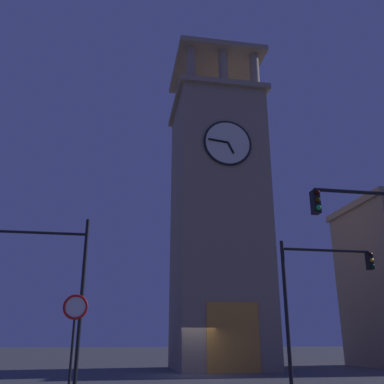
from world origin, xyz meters
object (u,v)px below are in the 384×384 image
object	(u,v)px
traffic_signal_near	(378,253)
traffic_signal_mid	(315,286)
clocktower	(218,217)
no_horn_sign	(75,317)
traffic_signal_far	(56,274)

from	to	relation	value
traffic_signal_near	traffic_signal_mid	size ratio (longest dim) A/B	1.13
clocktower	no_horn_sign	size ratio (longest dim) A/B	8.05
traffic_signal_far	no_horn_sign	world-z (taller)	traffic_signal_far
traffic_signal_mid	no_horn_sign	distance (m)	10.14
traffic_signal_near	no_horn_sign	size ratio (longest dim) A/B	2.09
clocktower	traffic_signal_far	world-z (taller)	clocktower
clocktower	traffic_signal_mid	xyz separation A→B (m)	(-1.39, 11.78, -6.24)
traffic_signal_near	traffic_signal_mid	world-z (taller)	traffic_signal_near
clocktower	traffic_signal_near	world-z (taller)	clocktower
traffic_signal_far	traffic_signal_near	bearing A→B (deg)	146.46
clocktower	traffic_signal_near	xyz separation A→B (m)	(-0.96, 17.21, -5.90)
clocktower	no_horn_sign	world-z (taller)	clocktower
traffic_signal_mid	clocktower	bearing A→B (deg)	-83.28
traffic_signal_mid	traffic_signal_far	xyz separation A→B (m)	(10.89, -1.51, 0.44)
traffic_signal_far	no_horn_sign	distance (m)	5.11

